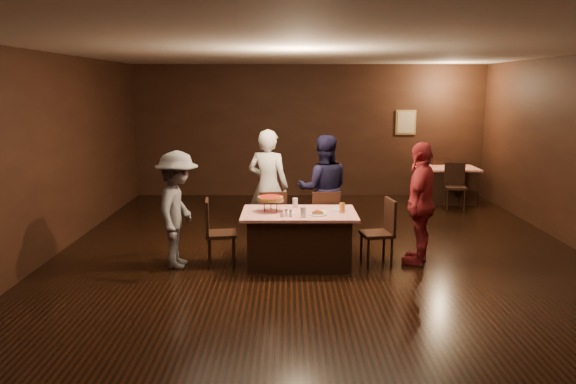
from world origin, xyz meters
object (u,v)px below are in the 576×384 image
(chair_far_right, at_px, (324,220))
(glass_back, at_px, (295,203))
(chair_back_near, at_px, (455,186))
(chair_end_left, at_px, (221,232))
(diner_red_shirt, at_px, (421,203))
(diner_white_jacket, at_px, (268,186))
(diner_grey_knit, at_px, (178,210))
(chair_back_far, at_px, (439,176))
(main_table, at_px, (299,239))
(plate_empty, at_px, (337,209))
(back_table, at_px, (446,185))
(diner_navy_hoodie, at_px, (323,189))
(glass_front_left, at_px, (303,212))
(chair_far_left, at_px, (272,220))
(chair_end_right, at_px, (377,232))
(glass_amber, at_px, (342,208))
(pizza_stand, at_px, (271,199))

(chair_far_right, distance_m, glass_back, 0.73)
(chair_far_right, relative_size, chair_back_near, 1.00)
(chair_end_left, height_order, diner_red_shirt, diner_red_shirt)
(diner_white_jacket, relative_size, diner_grey_knit, 1.12)
(chair_end_left, bearing_deg, diner_red_shirt, -95.19)
(chair_back_far, bearing_deg, diner_red_shirt, 72.16)
(main_table, bearing_deg, diner_grey_knit, -177.89)
(chair_end_left, relative_size, plate_empty, 3.80)
(back_table, height_order, diner_red_shirt, diner_red_shirt)
(diner_navy_hoodie, distance_m, plate_empty, 1.07)
(main_table, height_order, back_table, same)
(chair_end_left, bearing_deg, glass_back, -81.20)
(diner_navy_hoodie, xyz_separation_m, glass_back, (-0.47, -0.91, -0.03))
(diner_white_jacket, height_order, diner_grey_knit, diner_white_jacket)
(diner_navy_hoodie, xyz_separation_m, plate_empty, (0.13, -1.06, -0.10))
(chair_back_far, bearing_deg, glass_front_left, 58.50)
(chair_far_left, height_order, glass_front_left, chair_far_left)
(chair_back_near, bearing_deg, diner_white_jacket, -138.65)
(back_table, distance_m, chair_end_right, 4.94)
(glass_front_left, distance_m, glass_amber, 0.60)
(main_table, bearing_deg, pizza_stand, 172.87)
(glass_amber, bearing_deg, glass_front_left, -155.56)
(back_table, relative_size, glass_amber, 9.29)
(back_table, bearing_deg, chair_end_left, -134.91)
(back_table, height_order, diner_grey_knit, diner_grey_knit)
(chair_far_right, xyz_separation_m, diner_red_shirt, (1.32, -0.65, 0.40))
(chair_far_left, bearing_deg, main_table, 111.28)
(chair_end_left, bearing_deg, main_table, -97.14)
(pizza_stand, bearing_deg, diner_navy_hoodie, 54.74)
(chair_back_far, distance_m, glass_amber, 5.76)
(diner_white_jacket, xyz_separation_m, diner_grey_knit, (-1.22, -1.29, -0.10))
(chair_end_left, distance_m, glass_front_left, 1.24)
(diner_white_jacket, relative_size, glass_back, 13.13)
(chair_far_left, bearing_deg, glass_amber, 134.55)
(diner_red_shirt, bearing_deg, chair_back_near, -179.46)
(diner_red_shirt, xyz_separation_m, glass_amber, (-1.12, -0.15, -0.04))
(back_table, height_order, glass_amber, glass_amber)
(main_table, distance_m, diner_red_shirt, 1.80)
(chair_end_right, relative_size, glass_front_left, 6.79)
(chair_end_left, relative_size, glass_back, 6.79)
(chair_back_far, xyz_separation_m, glass_front_left, (-3.26, -5.32, 0.37))
(back_table, bearing_deg, chair_far_left, -135.28)
(chair_far_left, xyz_separation_m, glass_back, (0.35, -0.45, 0.37))
(chair_back_far, relative_size, diner_red_shirt, 0.54)
(back_table, distance_m, glass_back, 5.34)
(chair_far_left, height_order, glass_amber, chair_far_left)
(pizza_stand, distance_m, glass_amber, 1.01)
(chair_far_left, bearing_deg, pizza_stand, 83.21)
(chair_end_right, bearing_deg, chair_back_far, 147.25)
(chair_far_right, bearing_deg, chair_back_near, -140.27)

